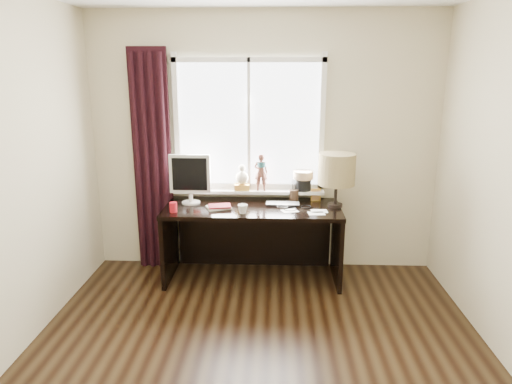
{
  "coord_description": "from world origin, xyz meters",
  "views": [
    {
      "loc": [
        0.11,
        -2.59,
        2.03
      ],
      "look_at": [
        -0.05,
        1.25,
        1.0
      ],
      "focal_mm": 32.0,
      "sensor_mm": 36.0,
      "label": 1
    }
  ],
  "objects_px": {
    "laptop": "(283,204)",
    "red_cup": "(173,207)",
    "mug": "(243,209)",
    "desk": "(253,227)",
    "monitor": "(190,176)",
    "table_lamp": "(337,170)"
  },
  "relations": [
    {
      "from": "laptop",
      "to": "desk",
      "type": "height_order",
      "value": "laptop"
    },
    {
      "from": "mug",
      "to": "desk",
      "type": "height_order",
      "value": "mug"
    },
    {
      "from": "laptop",
      "to": "red_cup",
      "type": "height_order",
      "value": "red_cup"
    },
    {
      "from": "table_lamp",
      "to": "red_cup",
      "type": "bearing_deg",
      "value": -171.11
    },
    {
      "from": "desk",
      "to": "monitor",
      "type": "relative_size",
      "value": 3.47
    },
    {
      "from": "monitor",
      "to": "red_cup",
      "type": "bearing_deg",
      "value": -110.88
    },
    {
      "from": "laptop",
      "to": "mug",
      "type": "relative_size",
      "value": 3.61
    },
    {
      "from": "mug",
      "to": "monitor",
      "type": "bearing_deg",
      "value": 150.13
    },
    {
      "from": "mug",
      "to": "monitor",
      "type": "height_order",
      "value": "monitor"
    },
    {
      "from": "mug",
      "to": "desk",
      "type": "distance_m",
      "value": 0.43
    },
    {
      "from": "mug",
      "to": "laptop",
      "type": "bearing_deg",
      "value": 36.74
    },
    {
      "from": "desk",
      "to": "table_lamp",
      "type": "xyz_separation_m",
      "value": [
        0.8,
        -0.06,
        0.61
      ]
    },
    {
      "from": "red_cup",
      "to": "laptop",
      "type": "bearing_deg",
      "value": 14.53
    },
    {
      "from": "red_cup",
      "to": "table_lamp",
      "type": "height_order",
      "value": "table_lamp"
    },
    {
      "from": "red_cup",
      "to": "desk",
      "type": "height_order",
      "value": "red_cup"
    },
    {
      "from": "mug",
      "to": "red_cup",
      "type": "relative_size",
      "value": 0.97
    },
    {
      "from": "monitor",
      "to": "table_lamp",
      "type": "relative_size",
      "value": 0.94
    },
    {
      "from": "mug",
      "to": "red_cup",
      "type": "height_order",
      "value": "red_cup"
    },
    {
      "from": "monitor",
      "to": "table_lamp",
      "type": "height_order",
      "value": "table_lamp"
    },
    {
      "from": "table_lamp",
      "to": "monitor",
      "type": "bearing_deg",
      "value": 177.83
    },
    {
      "from": "red_cup",
      "to": "desk",
      "type": "distance_m",
      "value": 0.84
    },
    {
      "from": "laptop",
      "to": "desk",
      "type": "xyz_separation_m",
      "value": [
        -0.29,
        0.03,
        -0.26
      ]
    }
  ]
}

